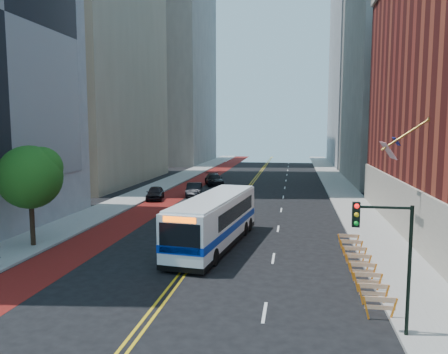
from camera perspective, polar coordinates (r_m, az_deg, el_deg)
ground at (r=22.59m, az=-6.97°, el=-14.34°), size 160.00×160.00×0.00m
sidewalk_left at (r=53.96m, az=-10.39°, el=-2.07°), size 4.00×140.00×0.15m
sidewalk_right at (r=51.25m, az=15.83°, el=-2.67°), size 4.00×140.00×0.15m
bus_lane_paint at (r=52.80m, az=-6.40°, el=-2.27°), size 3.60×140.00×0.01m
center_line_inner at (r=51.27m, az=2.17°, el=-2.50°), size 0.14×140.00×0.01m
center_line_outer at (r=51.23m, az=2.57°, el=-2.51°), size 0.14×140.00×0.01m
lane_dashes at (r=58.82m, az=7.95°, el=-1.39°), size 0.14×98.20×0.01m
midrise_right_near at (r=71.37m, az=23.75°, el=15.63°), size 18.00×26.00×40.00m
midrise_right_far at (r=101.79m, az=20.11°, el=17.15°), size 20.00×28.00×55.00m
midrise_left_far at (r=105.60m, az=-8.07°, el=19.84°), size 20.00×26.00×65.00m
construction_barriers at (r=25.07m, az=17.41°, el=-10.84°), size 1.42×10.91×1.00m
street_tree at (r=31.58m, az=-23.90°, el=0.29°), size 4.20×4.20×6.70m
traffic_signal at (r=17.64m, az=20.38°, el=-8.02°), size 2.21×0.34×5.07m
transit_bus at (r=29.65m, az=-1.16°, el=-5.63°), size 4.29×12.74×3.44m
car_a at (r=49.27m, az=-8.99°, el=-2.07°), size 2.58×4.63×1.49m
car_b at (r=50.99m, az=-3.93°, el=-1.68°), size 2.32×4.92×1.56m
car_c at (r=60.76m, az=-1.31°, el=-0.34°), size 3.80×5.84×1.57m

